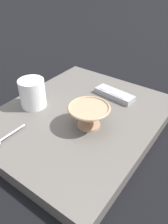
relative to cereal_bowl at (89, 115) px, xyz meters
The scene contains 5 objects.
ground_plane 0.11m from the cereal_bowl, 153.12° to the left, with size 6.00×6.00×0.00m, color black.
table 0.10m from the cereal_bowl, 153.12° to the left, with size 0.52×0.63×0.04m.
cereal_bowl is the anchor object (origin of this frame).
coffee_mug 0.23m from the cereal_bowl, behind, with size 0.09×0.09×0.10m.
tv_remote_near 0.21m from the cereal_bowl, 95.93° to the left, with size 0.16×0.07×0.02m.
Camera 1 is at (0.39, -0.50, 0.50)m, focal length 35.44 mm.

